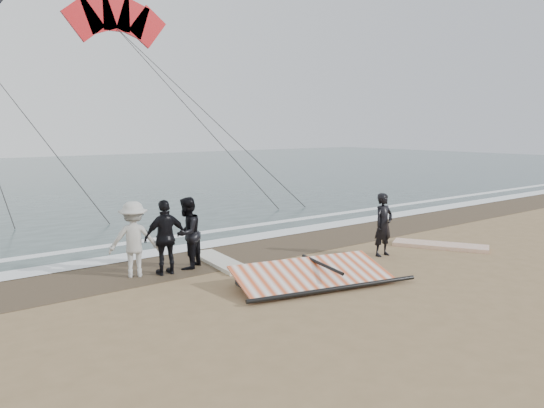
{
  "coord_description": "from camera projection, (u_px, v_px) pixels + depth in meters",
  "views": [
    {
      "loc": [
        -10.02,
        -8.02,
        3.64
      ],
      "look_at": [
        -1.45,
        3.0,
        1.6
      ],
      "focal_mm": 35.0,
      "sensor_mm": 36.0,
      "label": 1
    }
  ],
  "objects": [
    {
      "name": "foam_near",
      "position": [
        253.0,
        237.0,
        17.48
      ],
      "size": [
        120.0,
        0.9,
        0.01
      ],
      "primitive_type": "cube",
      "color": "white",
      "rests_on": "sea"
    },
    {
      "name": "board_white",
      "position": [
        440.0,
        245.0,
        16.14
      ],
      "size": [
        2.05,
        2.79,
        0.11
      ],
      "primitive_type": "cube",
      "rotation": [
        0.0,
        0.0,
        0.52
      ],
      "color": "white",
      "rests_on": "ground"
    },
    {
      "name": "trio_cluster",
      "position": [
        160.0,
        237.0,
        13.14
      ],
      "size": [
        2.66,
        1.21,
        1.88
      ],
      "color": "black",
      "rests_on": "ground"
    },
    {
      "name": "sea",
      "position": [
        36.0,
        177.0,
        38.66
      ],
      "size": [
        120.0,
        54.0,
        0.02
      ],
      "primitive_type": "cube",
      "color": "#233838",
      "rests_on": "ground"
    },
    {
      "name": "ground",
      "position": [
        395.0,
        278.0,
        12.88
      ],
      "size": [
        120.0,
        120.0,
        0.0
      ],
      "primitive_type": "plane",
      "color": "#8C704C",
      "rests_on": "ground"
    },
    {
      "name": "foam_far",
      "position": [
        225.0,
        229.0,
        18.81
      ],
      "size": [
        120.0,
        0.45,
        0.01
      ],
      "primitive_type": "cube",
      "color": "white",
      "rests_on": "sea"
    },
    {
      "name": "sail_rig",
      "position": [
        306.0,
        276.0,
        12.32
      ],
      "size": [
        4.17,
        2.49,
        0.49
      ],
      "color": "black",
      "rests_on": "ground"
    },
    {
      "name": "wet_sand",
      "position": [
        279.0,
        245.0,
        16.39
      ],
      "size": [
        120.0,
        2.8,
        0.01
      ],
      "primitive_type": "cube",
      "color": "#4C3D2B",
      "rests_on": "ground"
    },
    {
      "name": "board_cream",
      "position": [
        220.0,
        261.0,
        14.24
      ],
      "size": [
        0.96,
        2.58,
        0.11
      ],
      "primitive_type": "cube",
      "rotation": [
        0.0,
        0.0,
        -0.12
      ],
      "color": "beige",
      "rests_on": "ground"
    },
    {
      "name": "man_main",
      "position": [
        383.0,
        225.0,
        14.98
      ],
      "size": [
        0.66,
        0.43,
        1.79
      ],
      "primitive_type": "imported",
      "rotation": [
        0.0,
        0.0,
        0.0
      ],
      "color": "black",
      "rests_on": "ground"
    },
    {
      "name": "kite_red",
      "position": [
        117.0,
        24.0,
        31.34
      ],
      "size": [
        7.06,
        6.94,
        16.85
      ],
      "color": "red",
      "rests_on": "ground"
    }
  ]
}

